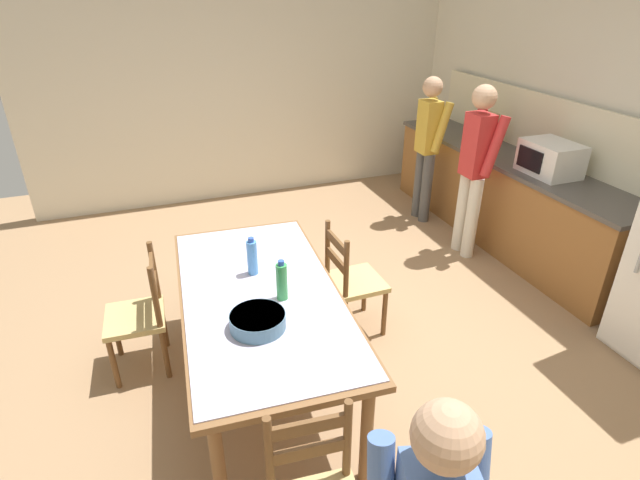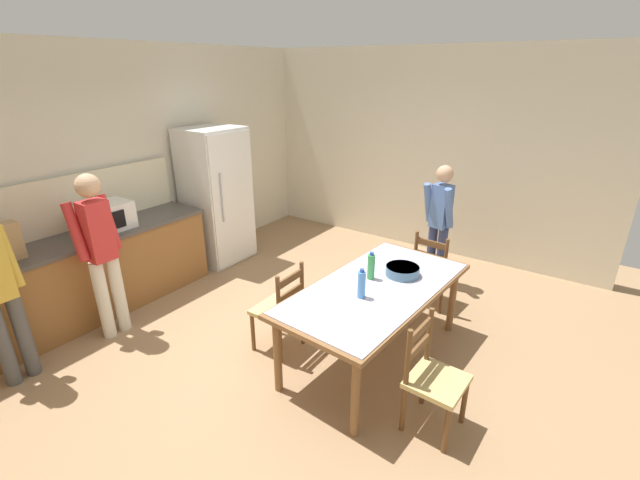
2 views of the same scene
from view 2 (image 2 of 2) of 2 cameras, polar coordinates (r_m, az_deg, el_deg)
ground_plane at (r=4.44m, az=-3.79°, el=-13.97°), size 8.32×8.32×0.00m
wall_back at (r=5.78m, az=-25.60°, el=8.36°), size 6.52×0.12×2.90m
wall_right at (r=6.56m, az=14.13°, el=11.24°), size 0.12×5.20×2.90m
kitchen_counter at (r=5.29m, az=-30.72°, el=-5.15°), size 3.29×0.66×0.93m
counter_splashback at (r=5.31m, az=-33.75°, el=3.20°), size 3.25×0.03×0.60m
refrigerator at (r=6.16m, az=-13.64°, el=5.69°), size 0.77×0.73×1.87m
microwave at (r=5.28m, az=-26.59°, el=2.80°), size 0.50×0.39×0.30m
paper_bag at (r=4.91m, az=-36.38°, el=-0.22°), size 0.24×0.16×0.36m
dining_table at (r=3.96m, az=7.45°, el=-7.09°), size 2.05×1.12×0.77m
bottle_near_centre at (r=3.68m, az=5.56°, el=-5.89°), size 0.07×0.07×0.27m
bottle_off_centre at (r=4.00m, az=6.82°, el=-3.52°), size 0.07×0.07×0.27m
serving_bowl at (r=4.14m, az=10.94°, el=-3.97°), size 0.32×0.32×0.09m
chair_head_end at (r=5.11m, az=14.90°, el=-3.85°), size 0.44×0.45×0.91m
chair_side_far_left at (r=4.19m, az=-5.33°, el=-9.18°), size 0.43×0.41×0.91m
chair_side_near_left at (r=3.48m, az=14.77°, el=-17.37°), size 0.44×0.42×0.91m
person_at_counter at (r=4.71m, az=-27.24°, el=-1.01°), size 0.43×0.30×1.71m
person_by_table at (r=5.49m, az=15.64°, el=2.67°), size 0.32×0.43×1.53m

